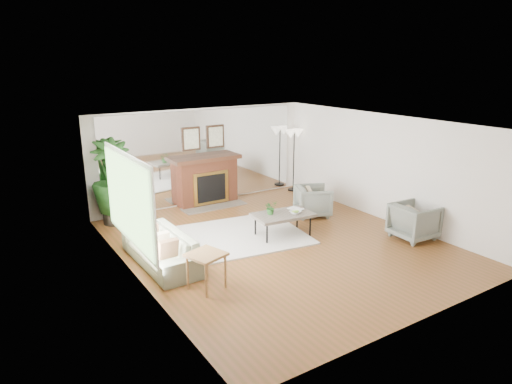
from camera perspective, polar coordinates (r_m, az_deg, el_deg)
ground at (r=9.58m, az=2.92°, el=-6.46°), size 7.00×7.00×0.00m
wall_left at (r=7.88m, az=-14.98°, el=-2.36°), size 0.02×7.00×2.50m
wall_right at (r=11.13m, az=15.68°, el=2.94°), size 0.02×7.00×2.50m
wall_back at (r=12.10m, az=-6.64°, el=4.47°), size 6.00×0.02×2.50m
mirror_panel at (r=12.08m, az=-6.60°, el=4.45°), size 5.40×0.04×2.40m
window_panel at (r=8.23m, az=-15.70°, el=-0.91°), size 0.04×2.40×1.50m
fireplace at (r=12.03m, az=-6.06°, el=1.53°), size 1.85×0.83×2.05m
area_rug at (r=9.87m, az=-3.17°, el=-5.64°), size 3.40×2.64×0.03m
coffee_table at (r=9.82m, az=3.39°, el=-2.95°), size 1.34×0.87×0.51m
sofa at (r=8.74m, az=-11.77°, el=-6.91°), size 0.87×2.11×0.61m
armchair_back at (r=11.22m, az=7.13°, el=-1.12°), size 1.07×1.06×0.74m
armchair_front at (r=10.29m, az=19.15°, el=-3.46°), size 0.89×0.87×0.77m
side_table at (r=7.63m, az=-6.26°, el=-8.34°), size 0.69×0.69×0.63m
potted_ficus at (r=10.94m, az=-17.50°, el=1.52°), size 1.07×1.07×1.98m
floor_lamp at (r=13.12m, az=4.80°, el=6.66°), size 0.58×0.32×1.79m
tabletop_plant at (r=9.73m, az=1.84°, el=-1.95°), size 0.28×0.25×0.29m
fruit_bowl at (r=9.83m, az=4.93°, el=-2.53°), size 0.29×0.29×0.06m
book at (r=10.01m, az=4.57°, el=-2.28°), size 0.30×0.36×0.02m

